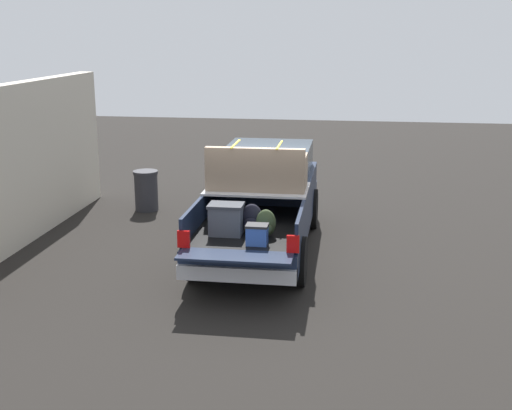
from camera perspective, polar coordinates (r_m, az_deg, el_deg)
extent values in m
plane|color=black|center=(13.28, 0.37, -3.93)|extent=(40.00, 40.00, 0.00)
cube|color=#162138|center=(13.09, 0.38, -1.31)|extent=(5.50, 1.92, 0.44)
cube|color=black|center=(11.89, -0.42, -1.81)|extent=(2.80, 1.80, 0.04)
cube|color=#162138|center=(11.99, -4.81, -0.56)|extent=(2.80, 0.06, 0.50)
cube|color=#162138|center=(11.72, 4.08, -0.91)|extent=(2.80, 0.06, 0.50)
cube|color=#162138|center=(13.13, 0.48, 0.85)|extent=(0.06, 1.80, 0.50)
cube|color=#162138|center=(10.31, -1.82, -4.44)|extent=(0.55, 1.80, 0.04)
cube|color=#B2B2B7|center=(12.50, 0.12, 1.40)|extent=(1.25, 1.92, 0.04)
cube|color=#162138|center=(14.27, 1.13, 1.99)|extent=(2.30, 1.92, 0.50)
cube|color=#2D3842|center=(14.07, 1.09, 4.01)|extent=(1.94, 1.76, 0.56)
cube|color=#162138|center=(15.59, 1.75, 2.86)|extent=(0.40, 1.82, 0.38)
cube|color=#B2B2B7|center=(10.57, -1.66, -5.89)|extent=(0.24, 1.92, 0.24)
cube|color=red|center=(10.68, -6.25, -2.94)|extent=(0.06, 0.20, 0.28)
cube|color=red|center=(10.39, 3.21, -3.38)|extent=(0.06, 0.20, 0.28)
cylinder|color=black|center=(14.95, -2.04, -0.05)|extent=(0.87, 0.30, 0.87)
cylinder|color=black|center=(14.74, 4.70, -0.31)|extent=(0.87, 0.30, 0.87)
cylinder|color=black|center=(11.67, -5.11, -4.43)|extent=(0.87, 0.30, 0.87)
cylinder|color=black|center=(11.41, 3.56, -4.86)|extent=(0.87, 0.30, 0.87)
cube|color=#474C56|center=(11.27, -2.59, -1.36)|extent=(0.40, 0.55, 0.49)
cube|color=#31353C|center=(11.20, -2.61, -0.03)|extent=(0.44, 0.59, 0.05)
ellipsoid|color=black|center=(11.38, -0.35, -1.14)|extent=(0.20, 0.37, 0.50)
ellipsoid|color=black|center=(11.30, -0.43, -1.66)|extent=(0.09, 0.26, 0.22)
ellipsoid|color=#384728|center=(11.16, 0.86, -1.55)|extent=(0.20, 0.34, 0.47)
ellipsoid|color=#384728|center=(11.08, 0.79, -2.06)|extent=(0.09, 0.24, 0.21)
cube|color=#3359B2|center=(10.76, 0.09, -2.66)|extent=(0.26, 0.34, 0.30)
cube|color=#262628|center=(10.71, 0.09, -1.79)|extent=(0.28, 0.36, 0.04)
cube|color=#84705B|center=(12.45, 0.12, 2.43)|extent=(0.82, 1.83, 0.42)
cube|color=#84705B|center=(12.04, -0.11, 4.00)|extent=(0.16, 1.83, 0.40)
cube|color=#84705B|center=(12.57, -3.55, 4.01)|extent=(0.58, 0.20, 0.22)
cube|color=#84705B|center=(12.34, 3.91, 3.81)|extent=(0.58, 0.20, 0.22)
cube|color=yellow|center=(12.39, -1.78, 5.29)|extent=(0.92, 0.03, 0.02)
cube|color=yellow|center=(12.28, 2.03, 5.20)|extent=(0.92, 0.03, 0.02)
cube|color=beige|center=(14.17, -20.11, 3.17)|extent=(8.05, 0.36, 3.26)
cylinder|color=#2D2D33|center=(16.34, -9.43, 1.10)|extent=(0.56, 0.56, 0.90)
cylinder|color=#2D2D33|center=(16.23, -9.50, 2.78)|extent=(0.60, 0.60, 0.08)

